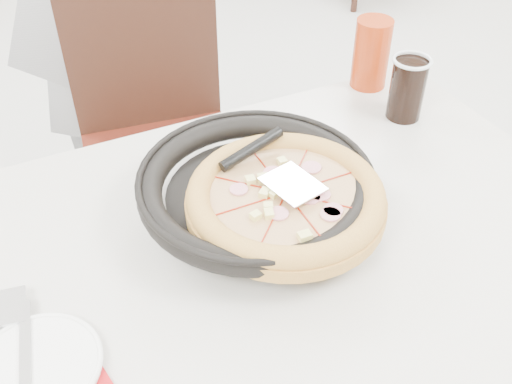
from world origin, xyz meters
name	(u,v)px	position (x,y,z in m)	size (l,w,h in m)	color
floor	(160,304)	(0.00, 0.00, 0.00)	(7.00, 7.00, 0.00)	#B6B6B0
main_table	(262,368)	(0.08, -0.56, 0.38)	(1.20, 0.80, 0.75)	beige
chair_far	(164,155)	(0.10, 0.11, 0.47)	(0.42, 0.42, 0.95)	black
trivet	(267,204)	(0.12, -0.50, 0.77)	(0.13, 0.13, 0.04)	black
pizza_pan	(256,196)	(0.10, -0.49, 0.79)	(0.31, 0.31, 0.01)	black
pizza	(286,203)	(0.12, -0.55, 0.81)	(0.34, 0.34, 0.02)	#D8A251
pizza_server	(293,184)	(0.14, -0.55, 0.84)	(0.07, 0.09, 0.00)	silver
side_plate	(37,368)	(-0.31, -0.66, 0.76)	(0.17, 0.17, 0.01)	white
fork	(25,342)	(-0.32, -0.61, 0.77)	(0.01, 0.16, 0.00)	silver
cola_glass	(407,90)	(0.52, -0.34, 0.81)	(0.07, 0.07, 0.13)	black
red_cup	(371,54)	(0.53, -0.20, 0.83)	(0.08, 0.08, 0.16)	#AA2F0D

